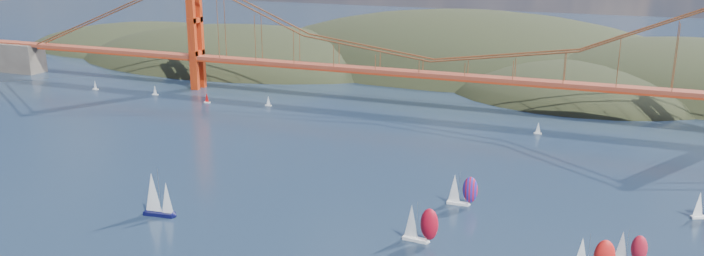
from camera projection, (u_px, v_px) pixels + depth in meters
name	position (u px, v px, depth m)	size (l,w,h in m)	color
headlands	(556.00, 98.00, 377.64)	(725.00, 225.00, 96.00)	black
bridge	(429.00, 37.00, 293.86)	(552.00, 12.00, 55.00)	brown
sloop_navy	(157.00, 195.00, 186.95)	(9.05, 5.43, 13.73)	black
racer_0	(420.00, 223.00, 171.19)	(9.39, 4.12, 10.65)	white
racer_2	(630.00, 247.00, 160.34)	(7.51, 3.66, 8.46)	silver
racer_rwb	(462.00, 189.00, 194.72)	(8.67, 3.55, 9.96)	white
distant_boat_0	(95.00, 85.00, 340.30)	(3.00, 2.00, 4.70)	silver
distant_boat_1	(155.00, 90.00, 329.21)	(3.00, 2.00, 4.70)	silver
distant_boat_2	(207.00, 98.00, 313.71)	(3.00, 2.00, 4.70)	silver
distant_boat_3	(268.00, 101.00, 308.06)	(3.00, 2.00, 4.70)	silver
distant_boat_8	(538.00, 128.00, 264.88)	(3.00, 2.00, 4.70)	silver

